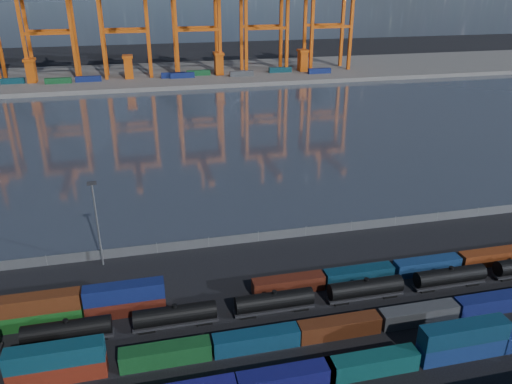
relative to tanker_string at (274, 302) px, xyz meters
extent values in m
plane|color=black|center=(2.83, -5.16, -1.99)|extent=(700.00, 700.00, 0.00)
plane|color=#2C3440|center=(2.83, 99.84, -1.98)|extent=(700.00, 700.00, 0.00)
cube|color=#514F4C|center=(2.83, 204.84, -0.99)|extent=(700.00, 70.00, 2.00)
cube|color=#101154|center=(-2.60, -15.59, -0.60)|extent=(12.78, 2.60, 2.77)
cube|color=#0C4342|center=(9.37, -15.59, -0.60)|extent=(12.78, 2.60, 2.77)
cube|color=navy|center=(22.85, -15.59, -0.60)|extent=(12.78, 2.60, 2.77)
cube|color=#0D2D44|center=(22.85, -15.59, 2.17)|extent=(12.78, 2.60, 2.77)
cube|color=maroon|center=(-31.45, -7.41, -0.64)|extent=(12.46, 2.53, 2.70)
cube|color=#0D3746|center=(-31.45, -7.41, 2.06)|extent=(12.46, 2.53, 2.70)
cube|color=#12461E|center=(-17.46, -7.41, -0.64)|extent=(12.46, 2.53, 2.70)
cube|color=#0E314A|center=(-4.64, -7.41, -0.64)|extent=(12.46, 2.53, 2.70)
cube|color=#4D220F|center=(7.98, -7.41, -0.64)|extent=(12.46, 2.53, 2.70)
cube|color=#37393B|center=(20.97, -7.41, -0.64)|extent=(12.46, 2.53, 2.70)
cube|color=#101952|center=(33.90, -7.41, -0.64)|extent=(12.46, 2.53, 2.70)
cube|color=#17571C|center=(-35.47, 5.00, -0.65)|extent=(12.33, 2.51, 2.67)
cube|color=#582811|center=(-35.47, 5.00, 2.02)|extent=(12.33, 2.51, 2.67)
cube|color=#521A10|center=(-22.83, 5.00, -0.65)|extent=(12.33, 2.51, 2.67)
cube|color=navy|center=(-22.83, 5.00, 2.02)|extent=(12.33, 2.51, 2.67)
cube|color=#4C1B0F|center=(3.83, 5.00, -0.65)|extent=(12.33, 2.51, 2.67)
cube|color=#0C2D41|center=(16.55, 5.00, -0.65)|extent=(12.33, 2.51, 2.67)
cube|color=navy|center=(29.75, 5.00, -0.65)|extent=(12.33, 2.51, 2.67)
cube|color=maroon|center=(42.78, 5.00, -0.65)|extent=(12.33, 2.51, 2.67)
cylinder|color=black|center=(-31.00, 0.00, 0.21)|extent=(12.43, 2.77, 2.77)
cylinder|color=black|center=(-31.00, 0.00, 1.74)|extent=(0.76, 0.76, 0.48)
cube|color=black|center=(-31.00, 0.00, -1.32)|extent=(12.90, 1.91, 0.38)
cube|color=black|center=(-35.30, 0.00, -1.70)|extent=(2.39, 1.72, 0.57)
cube|color=black|center=(-26.70, 0.00, -1.70)|extent=(2.39, 1.72, 0.57)
cylinder|color=black|center=(-15.50, 0.00, 0.21)|extent=(12.43, 2.77, 2.77)
cylinder|color=black|center=(-15.50, 0.00, 1.74)|extent=(0.76, 0.76, 0.48)
cube|color=black|center=(-15.50, 0.00, -1.32)|extent=(12.90, 1.91, 0.38)
cube|color=black|center=(-19.80, 0.00, -1.70)|extent=(2.39, 1.72, 0.57)
cube|color=black|center=(-11.20, 0.00, -1.70)|extent=(2.39, 1.72, 0.57)
cylinder|color=black|center=(0.00, 0.00, 0.21)|extent=(12.43, 2.77, 2.77)
cylinder|color=black|center=(0.00, 0.00, 1.74)|extent=(0.76, 0.76, 0.48)
cube|color=black|center=(0.00, 0.00, -1.32)|extent=(12.90, 1.91, 0.38)
cube|color=black|center=(-4.30, 0.00, -1.70)|extent=(2.39, 1.72, 0.57)
cube|color=black|center=(4.30, 0.00, -1.70)|extent=(2.39, 1.72, 0.57)
cylinder|color=black|center=(15.50, 0.00, 0.21)|extent=(12.43, 2.77, 2.77)
cylinder|color=black|center=(15.50, 0.00, 1.74)|extent=(0.76, 0.76, 0.48)
cube|color=black|center=(15.50, 0.00, -1.32)|extent=(12.90, 1.91, 0.38)
cube|color=black|center=(11.20, 0.00, -1.70)|extent=(2.39, 1.72, 0.57)
cube|color=black|center=(19.80, 0.00, -1.70)|extent=(2.39, 1.72, 0.57)
cylinder|color=black|center=(31.00, 0.00, 0.21)|extent=(12.43, 2.77, 2.77)
cylinder|color=black|center=(31.00, 0.00, 1.74)|extent=(0.76, 0.76, 0.48)
cube|color=black|center=(31.00, 0.00, -1.32)|extent=(12.90, 1.91, 0.38)
cube|color=black|center=(26.70, 0.00, -1.70)|extent=(2.39, 1.72, 0.57)
cube|color=black|center=(35.30, 0.00, -1.70)|extent=(2.39, 1.72, 0.57)
cube|color=black|center=(42.20, 0.00, -1.70)|extent=(2.39, 1.72, 0.57)
cube|color=#595B5E|center=(2.83, 22.84, -0.99)|extent=(160.00, 0.06, 2.00)
cylinder|color=slate|center=(-37.17, 22.84, -0.89)|extent=(0.12, 0.12, 2.20)
cylinder|color=slate|center=(-27.17, 22.84, -0.89)|extent=(0.12, 0.12, 2.20)
cylinder|color=slate|center=(-17.17, 22.84, -0.89)|extent=(0.12, 0.12, 2.20)
cylinder|color=slate|center=(-7.17, 22.84, -0.89)|extent=(0.12, 0.12, 2.20)
cylinder|color=slate|center=(2.83, 22.84, -0.89)|extent=(0.12, 0.12, 2.20)
cylinder|color=slate|center=(12.83, 22.84, -0.89)|extent=(0.12, 0.12, 2.20)
cylinder|color=slate|center=(22.83, 22.84, -0.89)|extent=(0.12, 0.12, 2.20)
cylinder|color=slate|center=(32.83, 22.84, -0.89)|extent=(0.12, 0.12, 2.20)
cylinder|color=slate|center=(42.83, 22.84, -0.89)|extent=(0.12, 0.12, 2.20)
cylinder|color=slate|center=(52.83, 22.84, -0.89)|extent=(0.12, 0.12, 2.20)
cylinder|color=slate|center=(-27.17, 20.84, 6.01)|extent=(0.36, 0.36, 16.00)
cube|color=black|center=(-27.17, 20.84, 14.31)|extent=(1.60, 0.40, 0.60)
cube|color=#CA4F0E|center=(-67.96, 193.95, 20.08)|extent=(1.57, 1.57, 44.14)
cube|color=#CA4F0E|center=(-67.96, 205.72, 20.08)|extent=(1.57, 1.57, 44.14)
cube|color=#CA4F0E|center=(-46.38, 193.95, 20.08)|extent=(1.57, 1.57, 44.14)
cube|color=#CA4F0E|center=(-46.38, 205.72, 20.08)|extent=(1.57, 1.57, 44.14)
cube|color=#CA4F0E|center=(-57.17, 193.95, 22.29)|extent=(21.58, 1.37, 1.37)
cube|color=#CA4F0E|center=(-57.17, 205.72, 22.29)|extent=(21.58, 1.37, 1.37)
cube|color=#CA4F0E|center=(-32.96, 193.95, 20.08)|extent=(1.57, 1.57, 44.14)
cube|color=#CA4F0E|center=(-32.96, 205.72, 20.08)|extent=(1.57, 1.57, 44.14)
cube|color=#CA4F0E|center=(-11.38, 193.95, 20.08)|extent=(1.57, 1.57, 44.14)
cube|color=#CA4F0E|center=(-11.38, 205.72, 20.08)|extent=(1.57, 1.57, 44.14)
cube|color=#CA4F0E|center=(-22.17, 193.95, 22.29)|extent=(21.58, 1.37, 1.37)
cube|color=#CA4F0E|center=(-22.17, 205.72, 22.29)|extent=(21.58, 1.37, 1.37)
cube|color=#CA4F0E|center=(2.04, 193.95, 20.08)|extent=(1.57, 1.57, 44.14)
cube|color=#CA4F0E|center=(2.04, 205.72, 20.08)|extent=(1.57, 1.57, 44.14)
cube|color=#CA4F0E|center=(23.62, 193.95, 20.08)|extent=(1.57, 1.57, 44.14)
cube|color=#CA4F0E|center=(23.62, 205.72, 20.08)|extent=(1.57, 1.57, 44.14)
cube|color=#CA4F0E|center=(12.83, 193.95, 22.29)|extent=(21.58, 1.37, 1.37)
cube|color=#CA4F0E|center=(12.83, 205.72, 22.29)|extent=(21.58, 1.37, 1.37)
cube|color=#CA4F0E|center=(37.04, 193.95, 20.08)|extent=(1.57, 1.57, 44.14)
cube|color=#CA4F0E|center=(37.04, 205.72, 20.08)|extent=(1.57, 1.57, 44.14)
cube|color=#CA4F0E|center=(58.62, 193.95, 20.08)|extent=(1.57, 1.57, 44.14)
cube|color=#CA4F0E|center=(58.62, 205.72, 20.08)|extent=(1.57, 1.57, 44.14)
cube|color=#CA4F0E|center=(47.83, 193.95, 22.29)|extent=(21.58, 1.37, 1.37)
cube|color=#CA4F0E|center=(47.83, 205.72, 22.29)|extent=(21.58, 1.37, 1.37)
cube|color=#CA4F0E|center=(72.04, 193.95, 20.08)|extent=(1.57, 1.57, 44.14)
cube|color=#CA4F0E|center=(72.04, 205.72, 20.08)|extent=(1.57, 1.57, 44.14)
cube|color=#CA4F0E|center=(93.62, 193.95, 20.08)|extent=(1.57, 1.57, 44.14)
cube|color=#CA4F0E|center=(93.62, 205.72, 20.08)|extent=(1.57, 1.57, 44.14)
cube|color=#CA4F0E|center=(82.83, 193.95, 22.29)|extent=(21.58, 1.37, 1.37)
cube|color=#CA4F0E|center=(82.83, 205.72, 22.29)|extent=(21.58, 1.37, 1.37)
cube|color=navy|center=(3.49, 189.51, 1.31)|extent=(12.00, 2.44, 2.60)
cube|color=navy|center=(74.18, 185.76, 1.31)|extent=(12.00, 2.44, 2.60)
cube|color=navy|center=(-0.81, 190.92, 1.31)|extent=(12.00, 2.44, 2.60)
cube|color=#0C3842|center=(-76.46, 193.32, 1.31)|extent=(12.00, 2.44, 2.60)
cube|color=#3F4244|center=(33.21, 187.54, 1.31)|extent=(12.00, 2.44, 2.60)
cube|color=#144C23|center=(-54.91, 189.04, 1.31)|extent=(12.00, 2.44, 2.60)
cube|color=navy|center=(-41.33, 190.36, 1.31)|extent=(12.00, 2.44, 2.60)
cube|color=#144C23|center=(12.17, 194.32, 1.31)|extent=(12.00, 2.44, 2.60)
cube|color=#0C3842|center=(55.24, 193.66, 1.31)|extent=(12.00, 2.44, 2.60)
cube|color=#CA4F0E|center=(-67.17, 194.84, 5.01)|extent=(4.00, 6.00, 10.00)
cube|color=#CA4F0E|center=(-67.17, 194.84, 10.51)|extent=(5.00, 7.00, 1.20)
cube|color=#CA4F0E|center=(-22.17, 194.84, 5.01)|extent=(4.00, 6.00, 10.00)
cube|color=#CA4F0E|center=(-22.17, 194.84, 10.51)|extent=(5.00, 7.00, 1.20)
cube|color=#CA4F0E|center=(22.83, 194.84, 5.01)|extent=(4.00, 6.00, 10.00)
cube|color=#CA4F0E|center=(22.83, 194.84, 10.51)|extent=(5.00, 7.00, 1.20)
cube|color=#CA4F0E|center=(67.83, 194.84, 5.01)|extent=(4.00, 6.00, 10.00)
cube|color=#CA4F0E|center=(67.83, 194.84, 10.51)|extent=(5.00, 7.00, 1.20)
camera|label=1|loc=(-17.54, -62.66, 47.25)|focal=35.00mm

